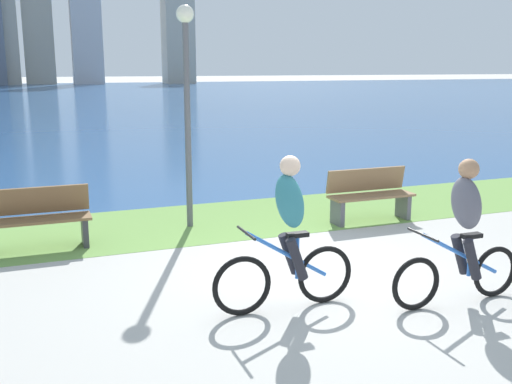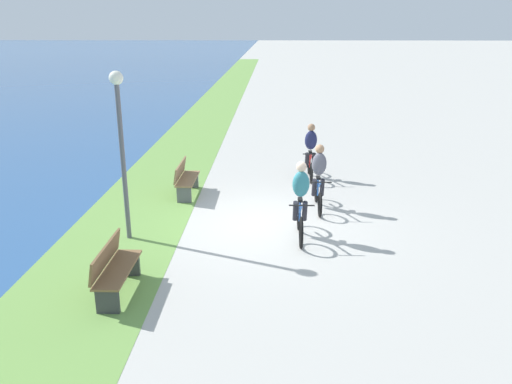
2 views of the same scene
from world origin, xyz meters
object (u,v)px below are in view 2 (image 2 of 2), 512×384
Objects in this scene: cyclist_trailing at (319,177)px; lamppost_tall at (120,131)px; bench_near_path at (115,269)px; cyclist_lead at (300,201)px; cyclist_distant_rear at (311,151)px; bench_far_along_path at (186,179)px.

lamppost_tall reaches higher than cyclist_trailing.
lamppost_tall reaches higher than bench_near_path.
cyclist_trailing is 5.82m from bench_near_path.
cyclist_distant_rear is at bearing -6.62° from cyclist_lead.
bench_near_path is at bearing -169.83° from lamppost_tall.
cyclist_trailing is 2.68m from cyclist_distant_rear.
cyclist_distant_rear is at bearing -63.88° from bench_far_along_path.
cyclist_lead is 1.13× the size of bench_far_along_path.
lamppost_tall is at bearing 165.84° from bench_far_along_path.
cyclist_distant_rear is (2.68, 0.02, 0.00)m from cyclist_trailing.
bench_far_along_path is at bearing -14.16° from lamppost_tall.
bench_near_path is (-4.38, 3.81, -0.38)m from cyclist_trailing.
lamppost_tall reaches higher than cyclist_lead.
cyclist_lead reaches higher than bench_near_path.
cyclist_lead is at bearing -87.93° from lamppost_tall.
bench_near_path is at bearing 127.56° from cyclist_lead.
cyclist_distant_rear is 8.02m from bench_near_path.
cyclist_distant_rear is at bearing -28.26° from bench_near_path.
bench_far_along_path is 0.42× the size of lamppost_tall.
lamppost_tall is (-0.13, 3.69, 1.51)m from cyclist_lead.
cyclist_distant_rear is at bearing -42.06° from lamppost_tall.
bench_far_along_path is (0.98, 3.49, -0.38)m from cyclist_trailing.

